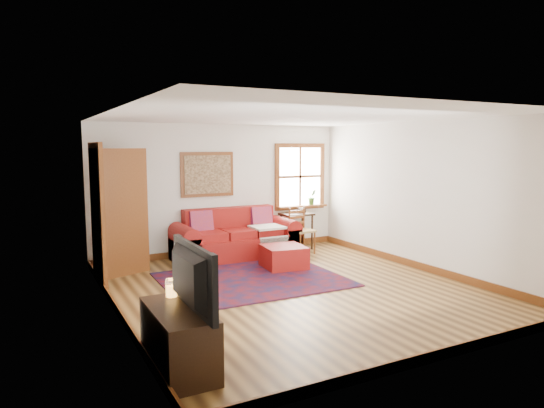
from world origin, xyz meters
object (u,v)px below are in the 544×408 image
ladder_back_chair (300,229)px  red_ottoman (284,257)px  red_leather_sofa (235,241)px  media_cabinet (179,339)px  side_table (297,219)px

ladder_back_chair → red_ottoman: bearing=-134.4°
red_leather_sofa → ladder_back_chair: size_ratio=2.60×
red_leather_sofa → media_cabinet: bearing=-120.0°
ladder_back_chair → media_cabinet: ladder_back_chair is taller
red_ottoman → side_table: size_ratio=0.93×
red_leather_sofa → media_cabinet: red_leather_sofa is taller
red_ottoman → ladder_back_chair: size_ratio=0.76×
red_ottoman → side_table: side_table is taller
red_leather_sofa → side_table: red_leather_sofa is taller
media_cabinet → side_table: bearing=47.9°
red_ottoman → side_table: bearing=58.3°
red_leather_sofa → ladder_back_chair: 1.30m
red_ottoman → media_cabinet: (-2.72, -2.86, 0.10)m
side_table → ladder_back_chair: size_ratio=0.82×
red_ottoman → ladder_back_chair: (0.87, 0.88, 0.29)m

